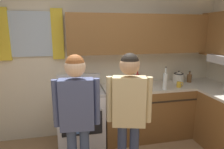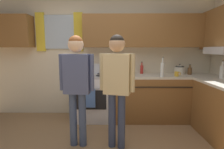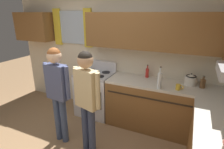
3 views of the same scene
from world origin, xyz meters
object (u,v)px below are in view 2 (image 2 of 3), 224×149
object	(u,v)px
adult_left	(77,78)
stovetop_kettle	(180,69)
bottle_sauce_red	(142,69)
adult_in_plaid	(117,78)
bottle_tall_clear	(162,69)
stove_oven	(92,96)
bottle_squat_brown	(190,71)
mug_mustard_yellow	(177,74)
bottle_milk_white	(222,72)

from	to	relation	value
adult_left	stovetop_kettle	bearing A→B (deg)	31.69
bottle_sauce_red	adult_left	size ratio (longest dim) A/B	0.15
stovetop_kettle	adult_in_plaid	distance (m)	1.77
bottle_tall_clear	stovetop_kettle	size ratio (longest dim) A/B	1.34
stove_oven	bottle_tall_clear	distance (m)	1.46
adult_in_plaid	bottle_squat_brown	bearing A→B (deg)	37.45
mug_mustard_yellow	adult_in_plaid	size ratio (longest dim) A/B	0.08
bottle_milk_white	adult_left	world-z (taller)	adult_left
bottle_tall_clear	bottle_milk_white	distance (m)	0.99
adult_left	adult_in_plaid	bearing A→B (deg)	-4.42
bottle_tall_clear	bottle_sauce_red	world-z (taller)	bottle_tall_clear
bottle_squat_brown	adult_in_plaid	distance (m)	1.87
stove_oven	bottle_milk_white	size ratio (longest dim) A/B	3.51
stove_oven	stovetop_kettle	size ratio (longest dim) A/B	4.02
bottle_tall_clear	adult_in_plaid	bearing A→B (deg)	-135.87
bottle_tall_clear	bottle_squat_brown	xyz separation A→B (m)	(0.64, 0.32, -0.06)
stovetop_kettle	adult_left	distance (m)	2.19
stove_oven	stovetop_kettle	xyz separation A→B (m)	(1.78, 0.13, 0.53)
bottle_squat_brown	bottle_sauce_red	xyz separation A→B (m)	(-0.94, 0.12, 0.02)
bottle_sauce_red	bottle_milk_white	bearing A→B (deg)	-25.92
bottle_squat_brown	adult_in_plaid	xyz separation A→B (m)	(-1.48, -1.14, 0.03)
stove_oven	mug_mustard_yellow	world-z (taller)	stove_oven
bottle_tall_clear	adult_in_plaid	distance (m)	1.18
stove_oven	bottle_squat_brown	bearing A→B (deg)	2.16
bottle_milk_white	mug_mustard_yellow	bearing A→B (deg)	159.55
bottle_tall_clear	bottle_sauce_red	bearing A→B (deg)	125.03
bottle_squat_brown	adult_left	xyz separation A→B (m)	(-2.05, -1.09, 0.02)
bottle_sauce_red	stovetop_kettle	xyz separation A→B (m)	(0.76, -0.06, 0.00)
adult_left	adult_in_plaid	xyz separation A→B (m)	(0.56, -0.04, 0.00)
mug_mustard_yellow	bottle_tall_clear	bearing A→B (deg)	-166.86
mug_mustard_yellow	adult_left	xyz separation A→B (m)	(-1.70, -0.84, 0.05)
mug_mustard_yellow	stovetop_kettle	bearing A→B (deg)	61.72
stove_oven	mug_mustard_yellow	size ratio (longest dim) A/B	9.15
bottle_squat_brown	stovetop_kettle	distance (m)	0.19
mug_mustard_yellow	adult_left	size ratio (longest dim) A/B	0.08
stove_oven	adult_left	bearing A→B (deg)	-94.83
bottle_tall_clear	adult_left	distance (m)	1.61
bottle_milk_white	adult_left	bearing A→B (deg)	-166.09
stove_oven	bottle_sauce_red	size ratio (longest dim) A/B	4.48
bottle_squat_brown	mug_mustard_yellow	size ratio (longest dim) A/B	1.71
stove_oven	mug_mustard_yellow	xyz separation A→B (m)	(1.61, -0.17, 0.48)
bottle_tall_clear	bottle_sauce_red	size ratio (longest dim) A/B	1.49
bottle_milk_white	mug_mustard_yellow	size ratio (longest dim) A/B	2.60
bottle_sauce_red	bottle_milk_white	distance (m)	1.43
bottle_tall_clear	bottle_milk_white	size ratio (longest dim) A/B	1.17
bottle_tall_clear	bottle_sauce_red	distance (m)	0.53
bottle_sauce_red	adult_in_plaid	size ratio (longest dim) A/B	0.15
bottle_milk_white	adult_in_plaid	xyz separation A→B (m)	(-1.82, -0.63, -0.02)
adult_left	adult_in_plaid	world-z (taller)	adult_in_plaid
stove_oven	adult_in_plaid	distance (m)	1.28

